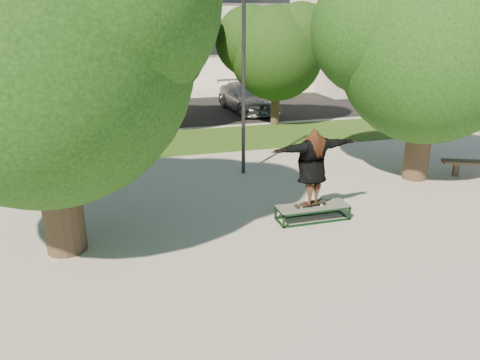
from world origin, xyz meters
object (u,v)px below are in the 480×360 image
object	(u,v)px
car_silver_a	(13,103)
car_grey	(126,100)
grind_box	(313,212)
car_silver_b	(247,97)
tree_right	(427,43)
car_dark	(76,100)
lamppost	(244,74)
tree_left	(34,38)

from	to	relation	value
car_silver_a	car_grey	bearing A→B (deg)	-4.47
grind_box	car_silver_b	size ratio (longest dim) A/B	0.36
grind_box	car_silver_a	distance (m)	17.74
tree_right	car_dark	size ratio (longest dim) A/B	1.43
lamppost	grind_box	xyz separation A→B (m)	(0.59, -4.03, -2.96)
tree_right	grind_box	size ratio (longest dim) A/B	3.62
tree_right	lamppost	size ratio (longest dim) A/B	1.07
tree_right	car_grey	bearing A→B (deg)	120.88
car_grey	car_silver_b	xyz separation A→B (m)	(6.25, -1.24, 0.07)
tree_left	car_dark	size ratio (longest dim) A/B	1.56
car_silver_b	car_dark	bearing A→B (deg)	166.50
grind_box	car_silver_b	world-z (taller)	car_silver_b
grind_box	car_grey	world-z (taller)	car_grey
tree_left	car_silver_a	distance (m)	15.88
tree_left	car_grey	distance (m)	15.85
car_grey	grind_box	bearing A→B (deg)	-68.39
tree_left	tree_right	world-z (taller)	tree_left
tree_left	car_silver_a	size ratio (longest dim) A/B	1.49
car_silver_b	car_grey	bearing A→B (deg)	164.48
tree_right	car_silver_b	size ratio (longest dim) A/B	1.29
lamppost	car_silver_b	world-z (taller)	lamppost
lamppost	car_dark	xyz separation A→B (m)	(-5.49, 11.50, -2.40)
tree_right	car_grey	world-z (taller)	tree_right
tree_left	car_silver_b	world-z (taller)	tree_left
tree_left	car_grey	xyz separation A→B (m)	(2.29, 15.23, -3.76)
car_dark	car_grey	bearing A→B (deg)	-8.85
car_grey	car_silver_b	bearing A→B (deg)	-2.75
car_silver_a	grind_box	bearing A→B (deg)	-64.80
grind_box	car_silver_a	size ratio (longest dim) A/B	0.38
car_silver_a	car_grey	xyz separation A→B (m)	(5.41, 0.08, -0.15)
car_grey	car_silver_a	bearing A→B (deg)	-170.71
car_silver_a	car_silver_b	xyz separation A→B (m)	(11.66, -1.16, -0.08)
lamppost	car_silver_a	bearing A→B (deg)	126.79
car_grey	tree_left	bearing A→B (deg)	-90.10
tree_left	car_dark	world-z (taller)	tree_left
tree_left	grind_box	size ratio (longest dim) A/B	3.95
tree_right	grind_box	bearing A→B (deg)	-154.00
tree_right	grind_box	world-z (taller)	tree_right
grind_box	car_silver_a	bearing A→B (deg)	120.51
tree_left	grind_box	bearing A→B (deg)	-1.19
lamppost	grind_box	bearing A→B (deg)	-81.70
grind_box	car_grey	distance (m)	15.77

